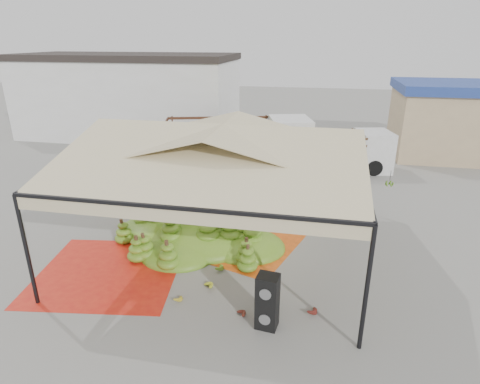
% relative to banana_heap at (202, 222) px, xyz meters
% --- Properties ---
extents(ground, '(90.00, 90.00, 0.00)m').
position_rel_banana_heap_xyz_m(ground, '(0.82, -0.18, -0.66)').
color(ground, slate).
rests_on(ground, ground).
extents(canopy_tent, '(8.10, 8.10, 4.00)m').
position_rel_banana_heap_xyz_m(canopy_tent, '(0.82, -0.18, 2.64)').
color(canopy_tent, black).
rests_on(canopy_tent, ground).
extents(building_white, '(14.30, 6.30, 5.40)m').
position_rel_banana_heap_xyz_m(building_white, '(-9.18, 13.82, 2.06)').
color(building_white, silver).
rests_on(building_white, ground).
extents(building_tan, '(6.30, 5.30, 4.10)m').
position_rel_banana_heap_xyz_m(building_tan, '(10.82, 12.82, 1.42)').
color(building_tan, tan).
rests_on(building_tan, ground).
extents(tarp_left, '(4.46, 4.30, 0.01)m').
position_rel_banana_heap_xyz_m(tarp_left, '(-2.11, -2.49, -0.65)').
color(tarp_left, red).
rests_on(tarp_left, ground).
extents(tarp_right, '(4.89, 5.01, 0.01)m').
position_rel_banana_heap_xyz_m(tarp_right, '(1.23, 0.43, -0.65)').
color(tarp_right, '#EA5A16').
rests_on(tarp_right, ground).
extents(banana_heap, '(6.34, 5.29, 1.31)m').
position_rel_banana_heap_xyz_m(banana_heap, '(0.00, 0.00, 0.00)').
color(banana_heap, '#457C19').
rests_on(banana_heap, ground).
extents(hand_yellow_a, '(0.48, 0.43, 0.18)m').
position_rel_banana_heap_xyz_m(hand_yellow_a, '(0.29, -3.34, -0.57)').
color(hand_yellow_a, '#B89124').
rests_on(hand_yellow_a, ground).
extents(hand_yellow_b, '(0.61, 0.61, 0.22)m').
position_rel_banana_heap_xyz_m(hand_yellow_b, '(0.90, -2.71, -0.55)').
color(hand_yellow_b, gold).
rests_on(hand_yellow_b, ground).
extents(hand_red_a, '(0.60, 0.56, 0.22)m').
position_rel_banana_heap_xyz_m(hand_red_a, '(3.70, -3.15, -0.55)').
color(hand_red_a, maroon).
rests_on(hand_red_a, ground).
extents(hand_red_b, '(0.55, 0.53, 0.19)m').
position_rel_banana_heap_xyz_m(hand_red_b, '(2.01, -3.67, -0.56)').
color(hand_red_b, '#5A2314').
rests_on(hand_red_b, ground).
extents(hand_green, '(0.56, 0.48, 0.23)m').
position_rel_banana_heap_xyz_m(hand_green, '(0.94, -1.71, -0.54)').
color(hand_green, '#3C7318').
rests_on(hand_green, ground).
extents(hanging_bunches, '(4.74, 0.24, 0.20)m').
position_rel_banana_heap_xyz_m(hanging_bunches, '(3.36, -0.57, 1.96)').
color(hanging_bunches, '#3F6F17').
rests_on(hanging_bunches, ground).
extents(speaker_stack, '(0.55, 0.49, 1.38)m').
position_rel_banana_heap_xyz_m(speaker_stack, '(2.72, -3.88, 0.03)').
color(speaker_stack, black).
rests_on(speaker_stack, ground).
extents(banana_leaves, '(0.96, 1.36, 3.70)m').
position_rel_banana_heap_xyz_m(banana_leaves, '(-2.62, 2.19, -0.66)').
color(banana_leaves, '#2B671B').
rests_on(banana_leaves, ground).
extents(vendor, '(0.65, 0.53, 1.54)m').
position_rel_banana_heap_xyz_m(vendor, '(2.16, 3.84, 0.11)').
color(vendor, gray).
rests_on(vendor, ground).
extents(truck_left, '(7.74, 4.34, 2.52)m').
position_rel_banana_heap_xyz_m(truck_left, '(-0.20, 8.36, 0.90)').
color(truck_left, '#462817').
rests_on(truck_left, ground).
extents(truck_right, '(6.13, 3.24, 2.00)m').
position_rel_banana_heap_xyz_m(truck_right, '(4.48, 8.64, 0.58)').
color(truck_right, '#452D17').
rests_on(truck_right, ground).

